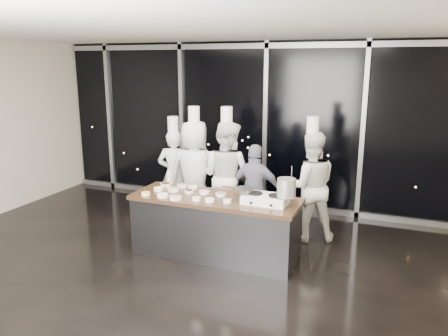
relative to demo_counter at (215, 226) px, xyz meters
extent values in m
plane|color=black|center=(0.00, -0.90, -0.45)|extent=(9.00, 9.00, 0.00)
cube|color=beige|center=(0.00, 2.60, 1.15)|extent=(9.00, 0.02, 3.20)
cube|color=white|center=(0.00, -0.90, 2.75)|extent=(9.00, 7.00, 0.02)
cube|color=black|center=(0.00, 2.54, 1.15)|extent=(8.90, 0.04, 3.18)
cube|color=gray|center=(0.00, 2.49, 2.65)|extent=(8.90, 0.08, 0.10)
cube|color=gray|center=(0.00, 2.49, -0.40)|extent=(8.90, 0.08, 0.10)
cube|color=gray|center=(-3.60, 2.49, 1.15)|extent=(0.08, 0.08, 3.20)
cube|color=gray|center=(-1.80, 2.49, 1.15)|extent=(0.08, 0.08, 3.20)
cube|color=gray|center=(0.00, 2.49, 1.15)|extent=(0.08, 0.08, 3.20)
cube|color=gray|center=(1.80, 2.49, 1.15)|extent=(0.08, 0.08, 3.20)
cube|color=#343438|center=(0.00, 0.00, -0.03)|extent=(2.40, 0.80, 0.84)
cube|color=#422B1B|center=(0.00, 0.00, 0.42)|extent=(2.46, 0.86, 0.06)
cube|color=white|center=(0.76, -0.01, 0.51)|extent=(0.62, 0.39, 0.12)
cylinder|color=black|center=(0.61, -0.01, 0.58)|extent=(0.21, 0.21, 0.02)
cylinder|color=black|center=(0.91, -0.01, 0.58)|extent=(0.21, 0.21, 0.02)
cylinder|color=black|center=(0.61, -0.20, 0.50)|extent=(0.04, 0.02, 0.04)
cylinder|color=black|center=(0.90, -0.21, 0.50)|extent=(0.04, 0.02, 0.04)
cylinder|color=slate|center=(0.45, 0.00, 0.61)|extent=(0.27, 0.27, 0.04)
cube|color=#4C2B14|center=(0.21, 0.00, 0.62)|extent=(0.20, 0.03, 0.02)
cylinder|color=#B8B8BA|center=(1.06, -0.03, 0.71)|extent=(0.25, 0.25, 0.25)
cylinder|color=white|center=(-0.98, -0.29, 0.47)|extent=(0.13, 0.13, 0.04)
cylinder|color=gold|center=(-0.98, -0.29, 0.49)|extent=(0.11, 0.11, 0.01)
cylinder|color=white|center=(-0.93, -0.01, 0.47)|extent=(0.15, 0.15, 0.04)
cylinder|color=#ECF1AA|center=(-0.93, -0.01, 0.49)|extent=(0.12, 0.12, 0.01)
cylinder|color=white|center=(-0.94, 0.25, 0.47)|extent=(0.17, 0.17, 0.04)
cylinder|color=#361B10|center=(-0.94, 0.25, 0.49)|extent=(0.14, 0.14, 0.01)
cylinder|color=white|center=(-0.71, -0.27, 0.47)|extent=(0.16, 0.16, 0.04)
cylinder|color=white|center=(-0.71, -0.27, 0.49)|extent=(0.13, 0.13, 0.01)
cylinder|color=white|center=(-0.70, 0.04, 0.47)|extent=(0.17, 0.17, 0.04)
cylinder|color=tan|center=(-0.70, 0.04, 0.49)|extent=(0.14, 0.14, 0.01)
cylinder|color=white|center=(-0.68, 0.29, 0.47)|extent=(0.15, 0.15, 0.04)
cylinder|color=#99844C|center=(-0.68, 0.29, 0.49)|extent=(0.13, 0.13, 0.01)
cylinder|color=white|center=(-0.48, -0.31, 0.47)|extent=(0.17, 0.17, 0.04)
cylinder|color=tan|center=(-0.48, -0.31, 0.49)|extent=(0.14, 0.14, 0.01)
cylinder|color=white|center=(-0.44, 0.04, 0.47)|extent=(0.13, 0.13, 0.04)
cylinder|color=black|center=(-0.44, 0.04, 0.49)|extent=(0.11, 0.11, 0.01)
cylinder|color=white|center=(-0.49, 0.25, 0.47)|extent=(0.15, 0.15, 0.04)
cylinder|color=silver|center=(-0.49, 0.25, 0.49)|extent=(0.12, 0.12, 0.01)
cylinder|color=white|center=(-0.19, -0.24, 0.47)|extent=(0.12, 0.12, 0.04)
cylinder|color=tan|center=(-0.19, -0.24, 0.49)|extent=(0.10, 0.10, 0.01)
cylinder|color=white|center=(-0.21, 0.10, 0.47)|extent=(0.15, 0.15, 0.04)
cylinder|color=tan|center=(-0.21, 0.10, 0.49)|extent=(0.13, 0.13, 0.01)
cylinder|color=white|center=(0.01, -0.23, 0.47)|extent=(0.13, 0.13, 0.04)
cylinder|color=beige|center=(0.01, -0.23, 0.49)|extent=(0.11, 0.11, 0.01)
cylinder|color=white|center=(0.05, 0.09, 0.47)|extent=(0.16, 0.16, 0.04)
cylinder|color=brown|center=(0.05, 0.09, 0.49)|extent=(0.13, 0.13, 0.01)
cylinder|color=white|center=(0.25, -0.16, 0.47)|extent=(0.11, 0.11, 0.04)
cylinder|color=gold|center=(0.25, -0.16, 0.49)|extent=(0.09, 0.09, 0.01)
cylinder|color=silver|center=(-0.94, 0.34, 0.55)|extent=(0.07, 0.07, 0.20)
cone|color=silver|center=(-0.94, 0.34, 0.68)|extent=(0.06, 0.06, 0.07)
imported|color=silver|center=(-1.28, 1.15, 0.37)|extent=(0.69, 0.54, 1.65)
cylinder|color=white|center=(-1.28, 1.15, 1.30)|extent=(0.23, 0.23, 0.26)
imported|color=silver|center=(-0.80, 1.01, 0.48)|extent=(1.00, 0.74, 1.86)
cylinder|color=white|center=(-0.80, 1.01, 1.51)|extent=(0.22, 0.22, 0.26)
imported|color=silver|center=(-0.23, 1.04, 0.48)|extent=(1.06, 0.91, 1.87)
cylinder|color=white|center=(-0.23, 1.04, 1.52)|extent=(0.23, 0.23, 0.26)
imported|color=#16183C|center=(0.30, 0.96, 0.31)|extent=(0.90, 0.38, 1.53)
imported|color=silver|center=(1.15, 1.15, 0.43)|extent=(1.04, 0.94, 1.76)
cylinder|color=white|center=(1.15, 1.15, 1.41)|extent=(0.25, 0.25, 0.26)
camera|label=1|loc=(2.36, -5.56, 2.34)|focal=35.00mm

